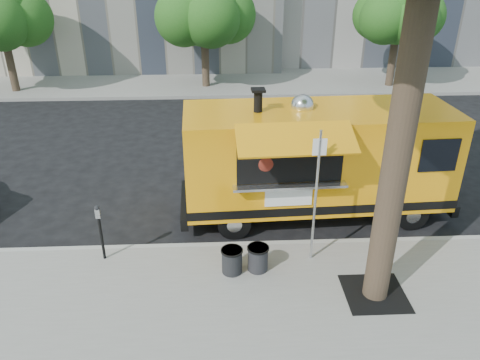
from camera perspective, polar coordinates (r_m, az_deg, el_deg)
The scene contains 12 objects.
ground at distance 11.79m, azimuth -0.29°, elevation -5.79°, with size 120.00×120.00×0.00m, color black.
sidewalk at distance 8.64m, azimuth 0.93°, elevation -19.77°, with size 60.00×6.00×0.15m, color gray.
curb at distance 10.98m, azimuth -0.07°, elevation -8.07°, with size 60.00×0.14×0.16m, color #999993.
far_sidewalk at distance 24.26m, azimuth -1.70°, elevation 11.77°, with size 60.00×5.00×0.15m, color gray.
tree_well at distance 9.91m, azimuth 16.07°, elevation -13.15°, with size 1.20×1.20×0.02m, color black.
far_tree_b at distance 22.78m, azimuth -4.47°, elevation 20.36°, with size 3.60×3.60×5.50m.
far_tree_c at distance 24.01m, azimuth 18.89°, elevation 19.16°, with size 3.24×3.24×5.21m.
sign_post at distance 9.71m, azimuth 9.27°, elevation -1.20°, with size 0.28×0.06×3.00m.
parking_meter at distance 10.44m, azimuth -16.72°, elevation -5.41°, with size 0.11×0.11×1.33m.
food_truck at distance 11.77m, azimuth 9.21°, elevation 2.55°, with size 6.92×3.38×3.37m.
trash_bin_left at distance 9.92m, azimuth -0.98°, elevation -9.71°, with size 0.46×0.46×0.56m.
trash_bin_right at distance 9.99m, azimuth 2.20°, elevation -9.42°, with size 0.47×0.47×0.56m.
Camera 1 is at (-0.42, -9.93, 6.34)m, focal length 35.00 mm.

